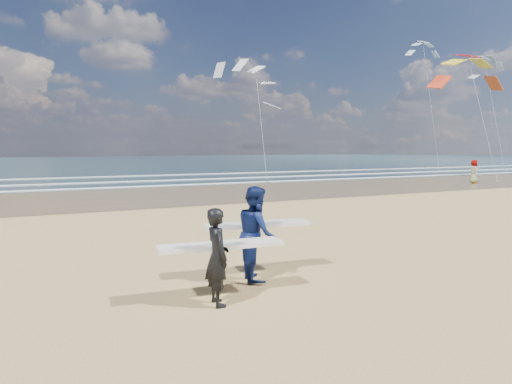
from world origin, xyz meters
TOP-DOWN VIEW (x-y plane):
  - wet_sand_strip at (20.00, 18.00)m, footprint 220.00×12.00m
  - ocean at (20.00, 72.00)m, footprint 220.00×100.00m
  - foam_breakers at (20.00, 28.10)m, footprint 220.00×11.70m
  - surfer_near at (-0.60, -0.22)m, footprint 2.24×1.03m
  - surfer_far at (0.60, 0.77)m, footprint 2.25×1.27m
  - beachgoer_0 at (25.31, 15.42)m, footprint 0.98×0.97m
  - kite_0 at (29.07, 18.56)m, footprint 7.70×4.95m
  - kite_1 at (12.81, 25.16)m, footprint 6.29×4.79m
  - kite_2 at (42.66, 27.18)m, footprint 5.32×4.68m
  - kite_5 at (36.89, 30.69)m, footprint 4.66×4.61m

SIDE VIEW (x-z plane):
  - wet_sand_strip at x=20.00m, z-range 0.00..0.01m
  - ocean at x=20.00m, z-range 0.00..0.02m
  - foam_breakers at x=20.00m, z-range 0.02..0.08m
  - surfer_near at x=-0.60m, z-range 0.02..1.66m
  - beachgoer_0 at x=25.31m, z-range 0.00..1.71m
  - surfer_far at x=0.60m, z-range 0.01..1.89m
  - kite_1 at x=12.81m, z-range 0.72..10.82m
  - kite_0 at x=29.07m, z-range 1.33..12.94m
  - kite_2 at x=42.66m, z-range 0.45..14.12m
  - kite_5 at x=36.89m, z-range 0.24..15.78m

